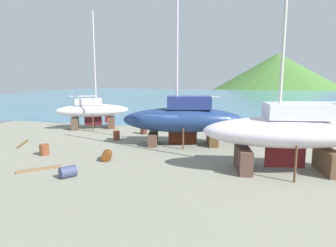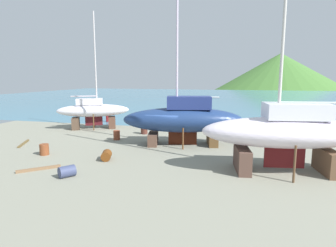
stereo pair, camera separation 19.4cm
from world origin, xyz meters
TOP-DOWN VIEW (x-y plane):
  - ground_plane at (0.00, -3.04)m, footprint 42.56×42.56m
  - sea_water at (0.00, 54.89)m, footprint 133.84×94.59m
  - headland_hill at (26.16, 162.83)m, footprint 134.38×134.38m
  - sailboat_small_center at (-9.14, 5.04)m, footprint 7.43×5.06m
  - sailboat_large_starboard at (1.40, 0.26)m, footprint 9.79×4.77m
  - sailboat_far_slipway at (8.34, -4.80)m, footprint 9.71×4.56m
  - worker at (-9.89, 9.63)m, footprint 0.27×0.45m
  - barrel_tipped_left at (-3.12, -8.71)m, footprint 1.00×1.04m
  - barrel_rust_mid at (-2.54, -5.23)m, footprint 0.89×1.06m
  - barrel_ochre at (-3.07, 3.65)m, footprint 0.86×0.86m
  - barrel_rust_near at (7.49, 1.47)m, footprint 0.70×0.70m
  - barrel_by_slipway at (-7.30, -5.15)m, footprint 0.79×0.79m
  - barrel_tipped_center at (-4.50, 0.62)m, footprint 0.75×0.75m
  - timber_short_cross at (-5.40, -8.12)m, footprint 1.86×1.76m
  - timber_long_aft at (-11.02, -2.88)m, footprint 1.21×2.38m
  - timber_short_skew at (7.21, 2.99)m, footprint 2.84×0.84m

SIDE VIEW (x-z plane):
  - ground_plane at x=0.00m, z-range 0.00..0.00m
  - sea_water at x=0.00m, z-range 0.00..0.00m
  - headland_hill at x=26.16m, z-range -19.23..19.23m
  - timber_long_aft at x=-11.02m, z-range 0.00..0.13m
  - timber_short_skew at x=7.21m, z-range 0.00..0.16m
  - timber_short_cross at x=-5.40m, z-range 0.00..0.16m
  - barrel_tipped_left at x=-3.12m, z-range 0.00..0.62m
  - barrel_rust_mid at x=-2.54m, z-range 0.00..0.62m
  - barrel_by_slipway at x=-7.30m, z-range 0.00..0.76m
  - barrel_tipped_center at x=-4.50m, z-range 0.00..0.80m
  - barrel_ochre at x=-3.07m, z-range 0.00..0.93m
  - barrel_rust_near at x=7.49m, z-range 0.00..0.95m
  - worker at x=-9.89m, z-range 0.03..1.77m
  - sailboat_small_center at x=-9.14m, z-range -4.00..7.79m
  - sailboat_large_starboard at x=1.40m, z-range -5.35..9.52m
  - sailboat_far_slipway at x=8.34m, z-range -6.12..10.76m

